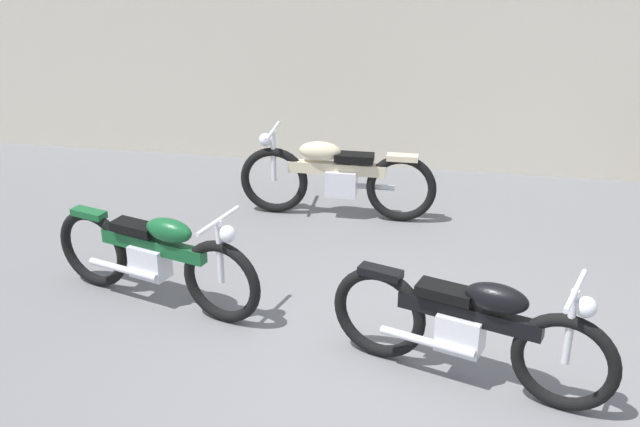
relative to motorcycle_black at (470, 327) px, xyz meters
name	(u,v)px	position (x,y,z in m)	size (l,w,h in m)	color
ground_plane	(407,374)	(-0.40, 0.01, -0.43)	(40.00, 40.00, 0.00)	slate
building_wall	(443,9)	(-0.40, 4.16, 1.34)	(18.00, 0.30, 3.54)	beige
motorcycle_black	(470,327)	(0.00, 0.00, 0.00)	(1.91, 0.81, 0.89)	black
motorcycle_green	(156,256)	(-2.43, 0.64, -0.01)	(1.86, 0.76, 0.86)	black
motorcycle_cream	(335,177)	(-1.30, 2.54, -0.01)	(1.93, 0.54, 0.87)	black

